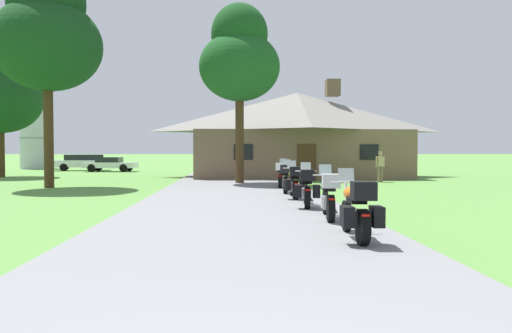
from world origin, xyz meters
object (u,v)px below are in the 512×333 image
at_px(motorcycle_blue_farthest_in_row, 281,175).
at_px(motorcycle_yellow_fourth_in_row, 294,182).
at_px(motorcycle_green_second_in_row, 329,196).
at_px(motorcycle_orange_fifth_in_row, 286,178).
at_px(motorcycle_orange_third_in_row, 307,188).
at_px(parked_white_suv_far_left, 83,162).
at_px(motorcycle_orange_nearest_to_camera, 357,211).
at_px(tree_left_far, 0,89).
at_px(parked_white_sedan_far_left, 110,164).
at_px(metal_silo_distant, 36,134).
at_px(bystander_tan_shirt_near_lodge, 380,165).
at_px(tree_left_near, 47,33).
at_px(tree_by_lodge_front, 240,58).

bearing_deg(motorcycle_blue_farthest_in_row, motorcycle_yellow_fourth_in_row, -80.62).
xyz_separation_m(motorcycle_green_second_in_row, motorcycle_yellow_fourth_in_row, (-0.18, 5.12, -0.01)).
relative_size(motorcycle_yellow_fourth_in_row, motorcycle_orange_fifth_in_row, 1.00).
relative_size(motorcycle_orange_third_in_row, parked_white_suv_far_left, 0.42).
relative_size(motorcycle_orange_nearest_to_camera, tree_left_far, 0.23).
bearing_deg(motorcycle_yellow_fourth_in_row, parked_white_suv_far_left, 122.36).
height_order(tree_left_far, parked_white_sedan_far_left, tree_left_far).
xyz_separation_m(motorcycle_blue_farthest_in_row, parked_white_sedan_far_left, (-12.39, 18.61, 0.02)).
bearing_deg(metal_silo_distant, tree_left_far, -75.85).
height_order(bystander_tan_shirt_near_lodge, parked_white_suv_far_left, bystander_tan_shirt_near_lodge).
bearing_deg(bystander_tan_shirt_near_lodge, metal_silo_distant, 124.73).
bearing_deg(parked_white_sedan_far_left, tree_left_near, -172.36).
bearing_deg(motorcycle_orange_fifth_in_row, motorcycle_green_second_in_row, -80.57).
relative_size(motorcycle_blue_farthest_in_row, bystander_tan_shirt_near_lodge, 1.23).
height_order(motorcycle_blue_farthest_in_row, tree_by_lodge_front, tree_by_lodge_front).
bearing_deg(tree_left_near, parked_white_sedan_far_left, 95.22).
relative_size(bystander_tan_shirt_near_lodge, parked_white_sedan_far_left, 0.39).
relative_size(motorcycle_yellow_fourth_in_row, metal_silo_distant, 0.31).
distance_m(motorcycle_orange_fifth_in_row, tree_left_near, 13.09).
distance_m(motorcycle_blue_farthest_in_row, tree_left_far, 20.83).
relative_size(motorcycle_green_second_in_row, parked_white_sedan_far_left, 0.49).
distance_m(motorcycle_green_second_in_row, bystander_tan_shirt_near_lodge, 15.55).
bearing_deg(metal_silo_distant, motorcycle_blue_farthest_in_row, -50.44).
bearing_deg(tree_left_far, bystander_tan_shirt_near_lodge, -14.72).
distance_m(motorcycle_green_second_in_row, motorcycle_orange_third_in_row, 2.48).
distance_m(motorcycle_orange_nearest_to_camera, bystander_tan_shirt_near_lodge, 18.22).
bearing_deg(motorcycle_yellow_fourth_in_row, motorcycle_orange_third_in_row, -87.41).
bearing_deg(metal_silo_distant, motorcycle_yellow_fourth_in_row, -55.51).
height_order(tree_left_far, parked_white_suv_far_left, tree_left_far).
distance_m(motorcycle_yellow_fourth_in_row, bystander_tan_shirt_near_lodge, 11.07).
distance_m(bystander_tan_shirt_near_lodge, tree_left_near, 18.08).
xyz_separation_m(motorcycle_blue_farthest_in_row, bystander_tan_shirt_near_lodge, (5.89, 4.23, 0.33)).
xyz_separation_m(motorcycle_orange_nearest_to_camera, tree_by_lodge_front, (-1.92, 16.23, 5.93)).
bearing_deg(tree_left_far, motorcycle_orange_nearest_to_camera, -53.33).
height_order(motorcycle_orange_nearest_to_camera, parked_white_sedan_far_left, motorcycle_orange_nearest_to_camera).
distance_m(motorcycle_green_second_in_row, parked_white_suv_far_left, 34.78).
distance_m(motorcycle_yellow_fourth_in_row, metal_silo_distant, 37.41).
relative_size(motorcycle_green_second_in_row, tree_left_near, 0.20).
bearing_deg(metal_silo_distant, motorcycle_green_second_in_row, -59.29).
relative_size(bystander_tan_shirt_near_lodge, tree_by_lodge_front, 0.18).
bearing_deg(motorcycle_orange_fifth_in_row, motorcycle_orange_nearest_to_camera, -81.25).
xyz_separation_m(tree_left_near, metal_silo_distant, (-10.42, 24.62, -3.85)).
bearing_deg(metal_silo_distant, motorcycle_orange_fifth_in_row, -53.36).
bearing_deg(motorcycle_blue_farthest_in_row, tree_left_far, 159.41).
relative_size(motorcycle_green_second_in_row, parked_white_suv_far_left, 0.42).
bearing_deg(parked_white_sedan_far_left, motorcycle_orange_third_in_row, -152.46).
bearing_deg(parked_white_sedan_far_left, tree_by_lodge_front, -143.22).
distance_m(motorcycle_orange_nearest_to_camera, parked_white_sedan_far_left, 34.00).
relative_size(motorcycle_yellow_fourth_in_row, tree_left_far, 0.23).
xyz_separation_m(motorcycle_blue_farthest_in_row, tree_by_lodge_front, (-1.86, 3.20, 5.92)).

